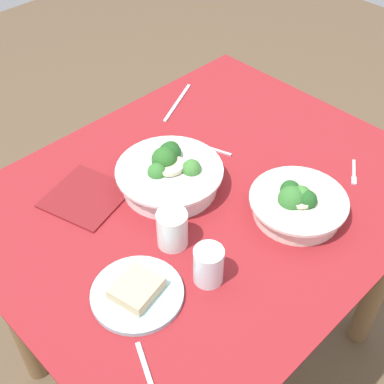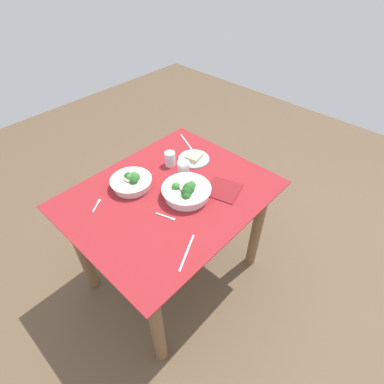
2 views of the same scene
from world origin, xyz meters
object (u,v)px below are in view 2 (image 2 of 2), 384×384
(broccoli_bowl_far, at_px, (132,182))
(fork_by_near_bowl, at_px, (97,205))
(table_knife_right, at_px, (186,142))
(napkin_folded_upper, at_px, (223,190))
(water_glass_side, at_px, (170,159))
(water_glass_center, at_px, (183,169))
(fork_by_far_bowl, at_px, (166,217))
(bread_side_plate, at_px, (194,158))
(broccoli_bowl_near, at_px, (186,191))
(table_knife_left, at_px, (187,252))

(broccoli_bowl_far, distance_m, fork_by_near_bowl, 0.23)
(table_knife_right, relative_size, napkin_folded_upper, 1.11)
(napkin_folded_upper, bearing_deg, water_glass_side, 95.63)
(water_glass_center, height_order, fork_by_far_bowl, water_glass_center)
(water_glass_side, distance_m, napkin_folded_upper, 0.39)
(bread_side_plate, height_order, water_glass_side, water_glass_side)
(table_knife_right, height_order, napkin_folded_upper, napkin_folded_upper)
(bread_side_plate, height_order, table_knife_right, bread_side_plate)
(broccoli_bowl_far, bearing_deg, broccoli_bowl_near, -62.71)
(fork_by_near_bowl, bearing_deg, table_knife_left, -112.66)
(fork_by_near_bowl, height_order, napkin_folded_upper, napkin_folded_upper)
(bread_side_plate, distance_m, table_knife_left, 0.72)
(table_knife_left, bearing_deg, water_glass_center, 19.96)
(fork_by_far_bowl, distance_m, fork_by_near_bowl, 0.39)
(broccoli_bowl_near, xyz_separation_m, bread_side_plate, (0.28, 0.20, -0.03))
(napkin_folded_upper, bearing_deg, broccoli_bowl_near, 147.44)
(water_glass_center, height_order, table_knife_left, water_glass_center)
(bread_side_plate, bearing_deg, broccoli_bowl_far, 168.59)
(bread_side_plate, bearing_deg, water_glass_center, -160.00)
(table_knife_left, relative_size, table_knife_right, 1.06)
(fork_by_near_bowl, bearing_deg, water_glass_side, -36.53)
(fork_by_near_bowl, height_order, table_knife_right, same)
(fork_by_far_bowl, relative_size, fork_by_near_bowl, 1.24)
(fork_by_near_bowl, relative_size, table_knife_left, 0.42)
(bread_side_plate, xyz_separation_m, table_knife_right, (0.11, 0.18, -0.01))
(broccoli_bowl_far, height_order, table_knife_left, broccoli_bowl_far)
(bread_side_plate, xyz_separation_m, water_glass_side, (-0.14, 0.07, 0.03))
(broccoli_bowl_far, xyz_separation_m, table_knife_left, (-0.12, -0.55, -0.03))
(broccoli_bowl_far, relative_size, water_glass_center, 2.57)
(water_glass_side, bearing_deg, fork_by_far_bowl, -136.86)
(fork_by_far_bowl, bearing_deg, water_glass_side, 114.47)
(bread_side_plate, distance_m, fork_by_near_bowl, 0.66)
(table_knife_left, xyz_separation_m, napkin_folded_upper, (0.45, 0.15, 0.00))
(broccoli_bowl_near, height_order, table_knife_right, broccoli_bowl_near)
(water_glass_center, distance_m, table_knife_left, 0.57)
(water_glass_center, bearing_deg, water_glass_side, 83.21)
(fork_by_near_bowl, xyz_separation_m, napkin_folded_upper, (0.56, -0.42, 0.00))
(broccoli_bowl_far, relative_size, napkin_folded_upper, 1.31)
(broccoli_bowl_near, bearing_deg, fork_by_far_bowl, -170.89)
(broccoli_bowl_near, bearing_deg, fork_by_near_bowl, 140.88)
(fork_by_far_bowl, distance_m, table_knife_right, 0.71)
(broccoli_bowl_far, bearing_deg, water_glass_side, -2.72)
(table_knife_left, relative_size, napkin_folded_upper, 1.18)
(napkin_folded_upper, bearing_deg, fork_by_far_bowl, 166.69)
(bread_side_plate, distance_m, napkin_folded_upper, 0.33)
(broccoli_bowl_near, distance_m, napkin_folded_upper, 0.22)
(table_knife_right, bearing_deg, napkin_folded_upper, 1.13)
(fork_by_near_bowl, height_order, table_knife_left, same)
(bread_side_plate, xyz_separation_m, fork_by_near_bowl, (-0.66, 0.10, -0.01))
(water_glass_center, bearing_deg, table_knife_left, -134.42)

